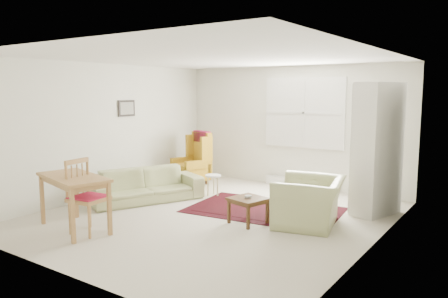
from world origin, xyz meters
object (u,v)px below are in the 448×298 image
Objects in this scene: desk at (74,203)px; stool at (213,185)px; wingback_chair at (191,158)px; coffee_table at (248,210)px; sofa at (146,179)px; armchair at (309,197)px; cabinet at (378,149)px; desk_chair at (89,197)px.

stool is at bearing 81.34° from desk.
wingback_chair is 1.22m from stool.
coffee_table is 0.39× the size of desk.
sofa is 1.83× the size of armchair.
armchair is at bearing -16.55° from stool.
cabinet is (2.91, 0.49, 0.86)m from stool.
armchair reaches higher than coffee_table.
sofa is 1.61× the size of desk.
stool is (-1.48, 1.14, 0.00)m from coffee_table.
sofa is 1.92× the size of desk_chair.
cabinet is 4.50m from desk_chair.
wingback_chair is 3.96m from cabinet.
wingback_chair reaches higher than coffee_table.
cabinet is (1.43, 1.63, 0.86)m from coffee_table.
desk is at bearing -98.66° from stool.
desk is 0.33m from desk_chair.
sofa is 1.80m from desk.
sofa is 1.76× the size of wingback_chair.
cabinet is at bearing -48.84° from desk_chair.
cabinet is at bearing 17.07° from wingback_chair.
desk_chair is at bearing -116.63° from cabinet.
coffee_table is (2.24, -0.11, -0.20)m from sofa.
stool is (1.01, -0.58, -0.36)m from wingback_chair.
desk_chair is at bearing -92.58° from stool.
stool is at bearing -11.25° from wingback_chair.
armchair is at bearing -102.74° from cabinet.
desk_chair is (0.89, -3.36, -0.05)m from wingback_chair.
coffee_table is 0.23× the size of cabinet.
coffee_table is at bearing -37.49° from stool.
desk_chair reaches higher than armchair.
cabinet is at bearing 48.72° from coffee_table.
desk is at bearing -138.92° from coffee_table.
wingback_chair is at bearing 99.87° from desk.
cabinet reaches higher than sofa.
desk_chair is (-3.04, -3.27, -0.54)m from cabinet.
wingback_chair reaches higher than stool.
sofa is at bearing 177.25° from coffee_table.
stool is (-2.27, 0.67, -0.22)m from armchair.
armchair is 1.05× the size of desk_chair.
wingback_chair is 0.91× the size of desk.
desk reaches higher than coffee_table.
armchair is at bearing -54.59° from desk_chair.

